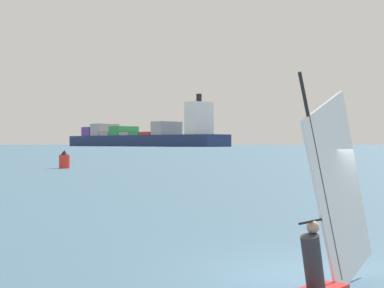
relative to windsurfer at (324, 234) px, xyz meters
name	(u,v)px	position (x,y,z in m)	size (l,w,h in m)	color
ground_plane	(304,274)	(0.23, 1.51, -1.03)	(4000.00, 4000.00, 0.00)	#476B84
windsurfer	(324,234)	(0.00, 0.00, 0.00)	(3.20, 2.71, 3.96)	red
cargo_ship	(143,137)	(46.85, 474.25, 6.90)	(117.00, 156.12, 38.82)	navy
channel_buoy	(64,160)	(-5.67, 53.55, -0.19)	(1.12, 1.12, 1.89)	red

